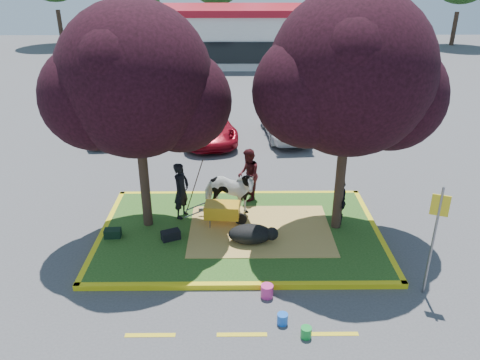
{
  "coord_description": "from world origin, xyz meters",
  "views": [
    {
      "loc": [
        -0.12,
        -12.07,
        7.31
      ],
      "look_at": [
        0.0,
        0.5,
        1.57
      ],
      "focal_mm": 35.0,
      "sensor_mm": 36.0,
      "label": 1
    }
  ],
  "objects_px": {
    "bucket_blue": "(282,319)",
    "handler": "(181,190)",
    "calf": "(250,234)",
    "bucket_green": "(306,332)",
    "wheelbarrow": "(222,210)",
    "cow": "(229,192)",
    "bucket_pink": "(267,291)",
    "sign_post": "(435,229)",
    "car_black": "(106,121)",
    "car_silver": "(151,120)"
  },
  "relations": [
    {
      "from": "handler",
      "to": "bucket_green",
      "type": "bearing_deg",
      "value": -123.83
    },
    {
      "from": "handler",
      "to": "wheelbarrow",
      "type": "height_order",
      "value": "handler"
    },
    {
      "from": "calf",
      "to": "bucket_green",
      "type": "height_order",
      "value": "calf"
    },
    {
      "from": "wheelbarrow",
      "to": "car_black",
      "type": "distance_m",
      "value": 10.35
    },
    {
      "from": "wheelbarrow",
      "to": "bucket_green",
      "type": "relative_size",
      "value": 7.3
    },
    {
      "from": "wheelbarrow",
      "to": "calf",
      "type": "bearing_deg",
      "value": -46.71
    },
    {
      "from": "handler",
      "to": "sign_post",
      "type": "bearing_deg",
      "value": -95.65
    },
    {
      "from": "handler",
      "to": "sign_post",
      "type": "xyz_separation_m",
      "value": [
        6.29,
        -3.65,
        0.76
      ]
    },
    {
      "from": "wheelbarrow",
      "to": "sign_post",
      "type": "xyz_separation_m",
      "value": [
        5.02,
        -3.11,
        1.17
      ]
    },
    {
      "from": "calf",
      "to": "wheelbarrow",
      "type": "xyz_separation_m",
      "value": [
        -0.81,
        1.02,
        0.21
      ]
    },
    {
      "from": "wheelbarrow",
      "to": "handler",
      "type": "bearing_deg",
      "value": 161.5
    },
    {
      "from": "handler",
      "to": "car_silver",
      "type": "xyz_separation_m",
      "value": [
        -2.34,
        8.56,
        -0.39
      ]
    },
    {
      "from": "bucket_pink",
      "to": "bucket_blue",
      "type": "xyz_separation_m",
      "value": [
        0.29,
        -0.95,
        -0.03
      ]
    },
    {
      "from": "bucket_blue",
      "to": "handler",
      "type": "bearing_deg",
      "value": 119.78
    },
    {
      "from": "cow",
      "to": "bucket_green",
      "type": "xyz_separation_m",
      "value": [
        1.73,
        -5.33,
        -0.77
      ]
    },
    {
      "from": "sign_post",
      "to": "cow",
      "type": "bearing_deg",
      "value": 163.93
    },
    {
      "from": "wheelbarrow",
      "to": "bucket_pink",
      "type": "bearing_deg",
      "value": -65.85
    },
    {
      "from": "bucket_pink",
      "to": "car_black",
      "type": "bearing_deg",
      "value": 119.78
    },
    {
      "from": "bucket_blue",
      "to": "bucket_green",
      "type": "bearing_deg",
      "value": -41.94
    },
    {
      "from": "bucket_green",
      "to": "cow",
      "type": "bearing_deg",
      "value": 108.01
    },
    {
      "from": "bucket_green",
      "to": "car_black",
      "type": "bearing_deg",
      "value": 119.7
    },
    {
      "from": "calf",
      "to": "handler",
      "type": "relative_size",
      "value": 0.7
    },
    {
      "from": "bucket_green",
      "to": "handler",
      "type": "bearing_deg",
      "value": 121.66
    },
    {
      "from": "wheelbarrow",
      "to": "bucket_pink",
      "type": "height_order",
      "value": "wheelbarrow"
    },
    {
      "from": "wheelbarrow",
      "to": "cow",
      "type": "bearing_deg",
      "value": 80.32
    },
    {
      "from": "handler",
      "to": "bucket_blue",
      "type": "bearing_deg",
      "value": -125.71
    },
    {
      "from": "bucket_blue",
      "to": "car_black",
      "type": "bearing_deg",
      "value": 118.92
    },
    {
      "from": "bucket_pink",
      "to": "wheelbarrow",
      "type": "bearing_deg",
      "value": 109.53
    },
    {
      "from": "calf",
      "to": "car_black",
      "type": "distance_m",
      "value": 11.65
    },
    {
      "from": "bucket_pink",
      "to": "bucket_blue",
      "type": "relative_size",
      "value": 1.24
    },
    {
      "from": "cow",
      "to": "sign_post",
      "type": "bearing_deg",
      "value": -108.87
    },
    {
      "from": "calf",
      "to": "bucket_blue",
      "type": "bearing_deg",
      "value": -70.23
    },
    {
      "from": "car_black",
      "to": "car_silver",
      "type": "distance_m",
      "value": 2.1
    },
    {
      "from": "bucket_blue",
      "to": "car_black",
      "type": "height_order",
      "value": "car_black"
    },
    {
      "from": "wheelbarrow",
      "to": "bucket_blue",
      "type": "bearing_deg",
      "value": -66.43
    },
    {
      "from": "calf",
      "to": "sign_post",
      "type": "bearing_deg",
      "value": -17.86
    },
    {
      "from": "bucket_pink",
      "to": "sign_post",
      "type": "bearing_deg",
      "value": 2.05
    },
    {
      "from": "handler",
      "to": "bucket_pink",
      "type": "relative_size",
      "value": 5.49
    },
    {
      "from": "car_black",
      "to": "wheelbarrow",
      "type": "bearing_deg",
      "value": -71.51
    },
    {
      "from": "calf",
      "to": "bucket_pink",
      "type": "xyz_separation_m",
      "value": [
        0.34,
        -2.23,
        -0.26
      ]
    },
    {
      "from": "cow",
      "to": "bucket_pink",
      "type": "xyz_separation_m",
      "value": [
        0.97,
        -3.95,
        -0.74
      ]
    },
    {
      "from": "calf",
      "to": "car_black",
      "type": "xyz_separation_m",
      "value": [
        -6.48,
        9.68,
        0.33
      ]
    },
    {
      "from": "wheelbarrow",
      "to": "car_silver",
      "type": "relative_size",
      "value": 0.47
    },
    {
      "from": "sign_post",
      "to": "bucket_blue",
      "type": "bearing_deg",
      "value": -140.87
    },
    {
      "from": "calf",
      "to": "handler",
      "type": "height_order",
      "value": "handler"
    },
    {
      "from": "bucket_blue",
      "to": "car_black",
      "type": "distance_m",
      "value": 14.71
    },
    {
      "from": "calf",
      "to": "sign_post",
      "type": "height_order",
      "value": "sign_post"
    },
    {
      "from": "cow",
      "to": "car_black",
      "type": "relative_size",
      "value": 0.4
    },
    {
      "from": "handler",
      "to": "car_black",
      "type": "height_order",
      "value": "handler"
    },
    {
      "from": "car_black",
      "to": "car_silver",
      "type": "bearing_deg",
      "value": -2.49
    }
  ]
}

